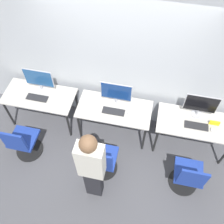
# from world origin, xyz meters

# --- Properties ---
(ground_plane) EXTENTS (20.00, 20.00, 0.00)m
(ground_plane) POSITION_xyz_m (0.00, 0.00, 0.00)
(ground_plane) COLOR #4C4C51
(wall_back) EXTENTS (12.00, 0.05, 2.80)m
(wall_back) POSITION_xyz_m (0.00, 0.74, 1.40)
(wall_back) COLOR #B7BCC1
(wall_back) RESTS_ON ground_plane
(desk_left) EXTENTS (1.27, 0.61, 0.73)m
(desk_left) POSITION_xyz_m (-1.37, 0.31, 0.65)
(desk_left) COLOR #BCB7AD
(desk_left) RESTS_ON ground_plane
(monitor_left) EXTENTS (0.53, 0.18, 0.46)m
(monitor_left) POSITION_xyz_m (-1.37, 0.47, 0.98)
(monitor_left) COLOR #B2B2B7
(monitor_left) RESTS_ON desk_left
(keyboard_left) EXTENTS (0.38, 0.13, 0.02)m
(keyboard_left) POSITION_xyz_m (-1.37, 0.25, 0.74)
(keyboard_left) COLOR #262628
(keyboard_left) RESTS_ON desk_left
(mouse_left) EXTENTS (0.06, 0.09, 0.03)m
(mouse_left) POSITION_xyz_m (-1.13, 0.25, 0.75)
(mouse_left) COLOR silver
(mouse_left) RESTS_ON desk_left
(office_chair_left) EXTENTS (0.48, 0.48, 0.90)m
(office_chair_left) POSITION_xyz_m (-1.42, -0.48, 0.37)
(office_chair_left) COLOR black
(office_chair_left) RESTS_ON ground_plane
(desk_center) EXTENTS (1.27, 0.61, 0.73)m
(desk_center) POSITION_xyz_m (0.00, 0.31, 0.65)
(desk_center) COLOR #BCB7AD
(desk_center) RESTS_ON ground_plane
(monitor_center) EXTENTS (0.53, 0.18, 0.46)m
(monitor_center) POSITION_xyz_m (0.00, 0.45, 0.98)
(monitor_center) COLOR #B2B2B7
(monitor_center) RESTS_ON desk_center
(keyboard_center) EXTENTS (0.38, 0.13, 0.02)m
(keyboard_center) POSITION_xyz_m (0.00, 0.24, 0.74)
(keyboard_center) COLOR #262628
(keyboard_center) RESTS_ON desk_center
(mouse_center) EXTENTS (0.06, 0.09, 0.03)m
(mouse_center) POSITION_xyz_m (0.27, 0.23, 0.75)
(mouse_center) COLOR silver
(mouse_center) RESTS_ON desk_center
(office_chair_center) EXTENTS (0.48, 0.48, 0.90)m
(office_chair_center) POSITION_xyz_m (-0.02, -0.52, 0.37)
(office_chair_center) COLOR black
(office_chair_center) RESTS_ON ground_plane
(person_center) EXTENTS (0.36, 0.22, 1.70)m
(person_center) POSITION_xyz_m (-0.06, -0.89, 0.94)
(person_center) COLOR #232328
(person_center) RESTS_ON ground_plane
(desk_right) EXTENTS (1.27, 0.61, 0.73)m
(desk_right) POSITION_xyz_m (1.37, 0.31, 0.65)
(desk_right) COLOR #BCB7AD
(desk_right) RESTS_ON ground_plane
(monitor_right) EXTENTS (0.53, 0.18, 0.46)m
(monitor_right) POSITION_xyz_m (1.37, 0.49, 0.98)
(monitor_right) COLOR #B2B2B7
(monitor_right) RESTS_ON desk_right
(keyboard_right) EXTENTS (0.38, 0.13, 0.02)m
(keyboard_right) POSITION_xyz_m (1.37, 0.24, 0.74)
(keyboard_right) COLOR #262628
(keyboard_right) RESTS_ON desk_right
(mouse_right) EXTENTS (0.06, 0.09, 0.03)m
(mouse_right) POSITION_xyz_m (1.62, 0.22, 0.75)
(mouse_right) COLOR silver
(mouse_right) RESTS_ON desk_right
(office_chair_right) EXTENTS (0.48, 0.48, 0.90)m
(office_chair_right) POSITION_xyz_m (1.35, -0.49, 0.37)
(office_chair_right) COLOR black
(office_chair_right) RESTS_ON ground_plane
(placard_right) EXTENTS (0.16, 0.03, 0.08)m
(placard_right) POSITION_xyz_m (1.65, 0.34, 0.77)
(placard_right) COLOR yellow
(placard_right) RESTS_ON desk_right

